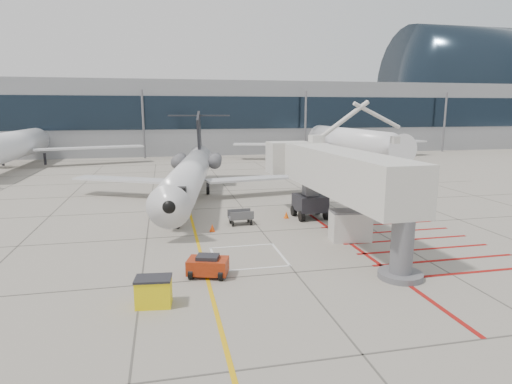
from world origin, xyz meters
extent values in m
plane|color=gray|center=(0.00, 0.00, 0.00)|extent=(260.00, 260.00, 0.00)
cone|color=#E0430B|center=(-3.46, 4.77, 0.27)|extent=(0.39, 0.39, 0.54)
cone|color=#EA560C|center=(2.77, 7.32, 0.28)|extent=(0.40, 0.40, 0.55)
cube|color=gray|center=(10.00, 70.00, 7.00)|extent=(180.00, 28.00, 14.00)
cube|color=black|center=(10.00, 55.95, 8.00)|extent=(180.00, 0.10, 6.00)
camera|label=1|loc=(-6.61, -24.70, 8.56)|focal=30.00mm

